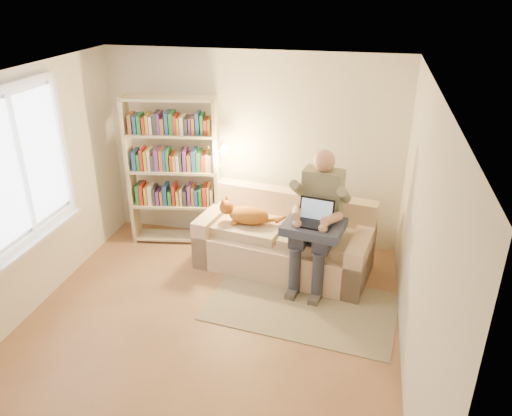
% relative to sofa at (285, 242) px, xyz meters
% --- Properties ---
extents(floor, '(4.50, 4.50, 0.00)m').
position_rel_sofa_xyz_m(floor, '(-0.59, -1.55, -0.33)').
color(floor, '#8E6240').
rests_on(floor, ground).
extents(ceiling, '(4.00, 4.50, 0.02)m').
position_rel_sofa_xyz_m(ceiling, '(-0.59, -1.55, 2.27)').
color(ceiling, white).
rests_on(ceiling, wall_back).
extents(wall_left, '(0.02, 4.50, 2.60)m').
position_rel_sofa_xyz_m(wall_left, '(-2.59, -1.55, 0.97)').
color(wall_left, silver).
rests_on(wall_left, floor).
extents(wall_right, '(0.02, 4.50, 2.60)m').
position_rel_sofa_xyz_m(wall_right, '(1.41, -1.55, 0.97)').
color(wall_right, silver).
rests_on(wall_right, floor).
extents(wall_back, '(4.00, 0.02, 2.60)m').
position_rel_sofa_xyz_m(wall_back, '(-0.59, 0.70, 0.97)').
color(wall_back, silver).
rests_on(wall_back, floor).
extents(wall_front, '(4.00, 0.02, 2.60)m').
position_rel_sofa_xyz_m(wall_front, '(-0.59, -3.80, 0.97)').
color(wall_front, silver).
rests_on(wall_front, floor).
extents(window, '(0.12, 1.52, 1.69)m').
position_rel_sofa_xyz_m(window, '(-2.53, -1.35, 1.04)').
color(window, white).
rests_on(window, wall_left).
extents(sofa, '(2.27, 1.30, 0.91)m').
position_rel_sofa_xyz_m(sofa, '(0.00, 0.00, 0.00)').
color(sofa, beige).
rests_on(sofa, floor).
extents(person, '(0.57, 0.80, 1.63)m').
position_rel_sofa_xyz_m(person, '(0.42, -0.23, 0.58)').
color(person, gray).
rests_on(person, sofa).
extents(cat, '(0.78, 0.35, 0.28)m').
position_rel_sofa_xyz_m(cat, '(-0.54, -0.05, 0.37)').
color(cat, orange).
rests_on(cat, sofa).
extents(blanket, '(0.76, 0.66, 0.10)m').
position_rel_sofa_xyz_m(blanket, '(0.46, -0.42, 0.47)').
color(blanket, '#2C334D').
rests_on(blanket, person).
extents(laptop, '(0.45, 0.37, 0.36)m').
position_rel_sofa_xyz_m(laptop, '(0.46, -0.40, 0.58)').
color(laptop, black).
rests_on(laptop, blanket).
extents(bookshelf, '(1.40, 0.50, 2.05)m').
position_rel_sofa_xyz_m(bookshelf, '(-1.59, 0.35, 0.80)').
color(bookshelf, beige).
rests_on(bookshelf, floor).
extents(rug, '(2.22, 1.47, 0.01)m').
position_rel_sofa_xyz_m(rug, '(0.34, -0.85, -0.33)').
color(rug, gray).
rests_on(rug, floor).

